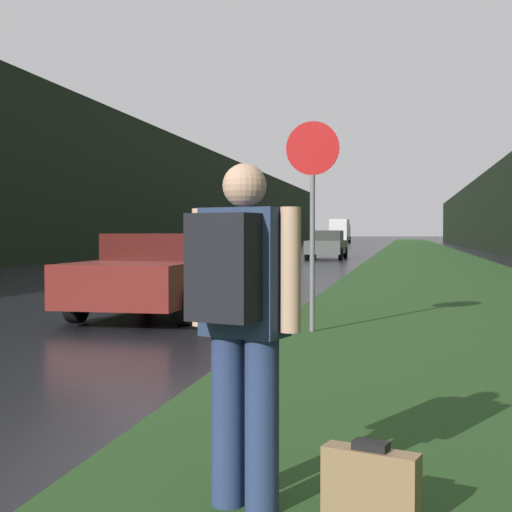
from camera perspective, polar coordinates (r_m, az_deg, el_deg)
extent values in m
cube|color=#26471E|center=(41.41, 13.38, -0.11)|extent=(6.00, 240.00, 0.02)
cube|color=silver|center=(16.80, -10.40, -2.91)|extent=(0.12, 3.00, 0.01)
cube|color=silver|center=(23.42, -3.90, -1.55)|extent=(0.12, 3.00, 0.01)
cube|color=silver|center=(30.20, -0.30, -0.78)|extent=(0.12, 3.00, 0.01)
cube|color=silver|center=(37.07, 1.97, -0.29)|extent=(0.12, 3.00, 0.01)
cube|color=black|center=(54.12, -6.30, 4.75)|extent=(2.00, 140.00, 8.28)
cube|color=black|center=(51.89, 19.76, 3.64)|extent=(2.00, 140.00, 6.22)
cylinder|color=slate|center=(9.90, 4.53, 0.15)|extent=(0.07, 0.07, 2.19)
cylinder|color=#B71414|center=(9.97, 4.55, 8.60)|extent=(0.74, 0.02, 0.74)
cylinder|color=navy|center=(3.68, -2.25, -13.09)|extent=(0.17, 0.17, 0.88)
cylinder|color=navy|center=(3.59, 0.47, -13.49)|extent=(0.17, 0.17, 0.88)
cube|color=navy|center=(3.51, -0.91, -1.29)|extent=(0.45, 0.34, 0.63)
sphere|color=tan|center=(3.51, -0.92, 5.66)|extent=(0.22, 0.22, 0.22)
cylinder|color=tan|center=(3.64, -4.36, -0.91)|extent=(0.10, 0.10, 0.60)
cylinder|color=tan|center=(3.39, 2.78, -1.10)|extent=(0.10, 0.10, 0.60)
cube|color=black|center=(3.33, -2.65, -0.91)|extent=(0.36, 0.27, 0.51)
cube|color=olive|center=(3.57, 9.15, -17.87)|extent=(0.48, 0.25, 0.37)
cube|color=black|center=(3.51, 9.17, -14.74)|extent=(0.18, 0.13, 0.04)
cube|color=maroon|center=(12.41, -7.52, -1.79)|extent=(1.86, 4.76, 0.66)
cube|color=#40120F|center=(12.62, -7.18, 0.78)|extent=(1.58, 2.14, 0.45)
cylinder|color=black|center=(10.76, -5.69, -3.94)|extent=(0.20, 0.61, 0.61)
cylinder|color=black|center=(11.42, -14.17, -3.66)|extent=(0.20, 0.61, 0.61)
cylinder|color=black|center=(13.60, -1.94, -2.73)|extent=(0.20, 0.61, 0.61)
cylinder|color=black|center=(14.12, -8.91, -2.58)|extent=(0.20, 0.61, 0.61)
cube|color=#4C514C|center=(38.39, 5.69, 0.73)|extent=(1.84, 4.74, 0.70)
cube|color=#2D302D|center=(38.61, 5.73, 1.65)|extent=(1.56, 2.13, 0.54)
cylinder|color=black|center=(36.85, 6.79, 0.18)|extent=(0.20, 0.65, 0.65)
cylinder|color=black|center=(37.04, 4.10, 0.20)|extent=(0.20, 0.65, 0.65)
cylinder|color=black|center=(39.77, 7.16, 0.30)|extent=(0.20, 0.65, 0.65)
cylinder|color=black|center=(39.95, 4.67, 0.32)|extent=(0.20, 0.65, 0.65)
cube|color=gray|center=(99.31, 6.88, 1.88)|extent=(2.19, 2.58, 2.12)
cube|color=silver|center=(95.66, 6.69, 2.09)|extent=(2.30, 4.75, 2.83)
cylinder|color=black|center=(99.15, 6.24, 1.30)|extent=(0.28, 0.90, 0.90)
cylinder|color=black|center=(98.97, 7.50, 1.29)|extent=(0.28, 0.90, 0.90)
cylinder|color=black|center=(94.59, 5.97, 1.27)|extent=(0.28, 0.90, 0.90)
cylinder|color=black|center=(94.39, 7.29, 1.27)|extent=(0.28, 0.90, 0.90)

